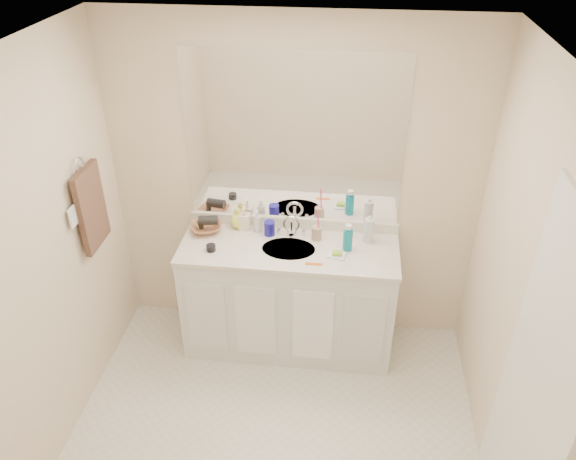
{
  "coord_description": "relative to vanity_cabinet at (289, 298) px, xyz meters",
  "views": [
    {
      "loc": [
        0.38,
        -2.18,
        3.05
      ],
      "look_at": [
        0.0,
        0.97,
        1.05
      ],
      "focal_mm": 35.0,
      "sensor_mm": 36.0,
      "label": 1
    }
  ],
  "objects": [
    {
      "name": "toothbrush",
      "position": [
        0.19,
        0.13,
        0.6
      ],
      "size": [
        0.02,
        0.04,
        0.2
      ],
      "primitive_type": "cylinder",
      "rotation": [
        0.14,
        0.0,
        -0.38
      ],
      "color": "#FF4383",
      "rests_on": "tan_cup"
    },
    {
      "name": "green_soap",
      "position": [
        0.34,
        -0.07,
        0.48
      ],
      "size": [
        0.07,
        0.05,
        0.02
      ],
      "primitive_type": "cube",
      "rotation": [
        0.0,
        0.0,
        0.07
      ],
      "color": "#8BC12F",
      "rests_on": "soap_dish"
    },
    {
      "name": "tan_cup",
      "position": [
        0.18,
        0.13,
        0.5
      ],
      "size": [
        0.09,
        0.09,
        0.1
      ],
      "primitive_type": "cylinder",
      "rotation": [
        0.0,
        0.0,
        -0.27
      ],
      "color": "tan",
      "rests_on": "countertop"
    },
    {
      "name": "faucet",
      "position": [
        0.0,
        0.16,
        0.51
      ],
      "size": [
        0.02,
        0.02,
        0.11
      ],
      "primitive_type": "cylinder",
      "color": "silver",
      "rests_on": "countertop"
    },
    {
      "name": "vanity_cabinet",
      "position": [
        0.0,
        0.0,
        0.0
      ],
      "size": [
        1.5,
        0.55,
        0.85
      ],
      "primitive_type": "cube",
      "color": "silver",
      "rests_on": "floor"
    },
    {
      "name": "wall_left",
      "position": [
        -1.3,
        -1.02,
        0.77
      ],
      "size": [
        0.02,
        2.6,
        2.4
      ],
      "primitive_type": "cube",
      "color": "beige",
      "rests_on": "floor"
    },
    {
      "name": "door",
      "position": [
        1.29,
        -1.32,
        0.57
      ],
      "size": [
        0.02,
        0.82,
        2.0
      ],
      "primitive_type": "cube",
      "color": "white",
      "rests_on": "floor"
    },
    {
      "name": "soap_bottle_yellow",
      "position": [
        -0.4,
        0.22,
        0.53
      ],
      "size": [
        0.15,
        0.15,
        0.15
      ],
      "primitive_type": "imported",
      "rotation": [
        0.0,
        0.0,
        -0.33
      ],
      "color": "#EFEE5D",
      "rests_on": "countertop"
    },
    {
      "name": "wall_right",
      "position": [
        1.3,
        -1.02,
        0.77
      ],
      "size": [
        0.02,
        2.6,
        2.4
      ],
      "primitive_type": "cube",
      "color": "beige",
      "rests_on": "floor"
    },
    {
      "name": "mouthwash_bottle",
      "position": [
        0.4,
        0.02,
        0.53
      ],
      "size": [
        0.07,
        0.07,
        0.15
      ],
      "primitive_type": "cylinder",
      "rotation": [
        0.0,
        0.0,
        0.04
      ],
      "color": "#0C8296",
      "rests_on": "countertop"
    },
    {
      "name": "sink_basin",
      "position": [
        0.0,
        -0.02,
        0.44
      ],
      "size": [
        0.37,
        0.37,
        0.02
      ],
      "primitive_type": "cylinder",
      "color": "beige",
      "rests_on": "countertop"
    },
    {
      "name": "countertop",
      "position": [
        0.0,
        0.0,
        0.44
      ],
      "size": [
        1.52,
        0.57,
        0.03
      ],
      "primitive_type": "cube",
      "color": "silver",
      "rests_on": "vanity_cabinet"
    },
    {
      "name": "blue_mug",
      "position": [
        -0.16,
        0.14,
        0.51
      ],
      "size": [
        0.1,
        0.1,
        0.11
      ],
      "primitive_type": "cylinder",
      "rotation": [
        0.0,
        0.0,
        0.31
      ],
      "color": "#19148F",
      "rests_on": "countertop"
    },
    {
      "name": "orange_comb",
      "position": [
        0.19,
        -0.18,
        0.46
      ],
      "size": [
        0.11,
        0.03,
        0.0
      ],
      "primitive_type": "cube",
      "rotation": [
        0.0,
        0.0,
        0.02
      ],
      "color": "orange",
      "rests_on": "countertop"
    },
    {
      "name": "switch_plate",
      "position": [
        -1.27,
        -0.45,
        0.88
      ],
      "size": [
        0.01,
        0.08,
        0.13
      ],
      "primitive_type": "cube",
      "color": "white",
      "rests_on": "wall_left"
    },
    {
      "name": "hand_towel",
      "position": [
        -1.25,
        -0.25,
        0.82
      ],
      "size": [
        0.04,
        0.32,
        0.55
      ],
      "primitive_type": "cube",
      "color": "#37251D",
      "rests_on": "towel_ring"
    },
    {
      "name": "clear_pump_bottle",
      "position": [
        0.54,
        0.14,
        0.54
      ],
      "size": [
        0.08,
        0.08,
        0.18
      ],
      "primitive_type": "cylinder",
      "rotation": [
        0.0,
        0.0,
        -0.13
      ],
      "color": "silver",
      "rests_on": "countertop"
    },
    {
      "name": "hair_dryer",
      "position": [
        -0.6,
        0.14,
        0.54
      ],
      "size": [
        0.14,
        0.09,
        0.07
      ],
      "primitive_type": "cylinder",
      "rotation": [
        0.0,
        1.57,
        0.16
      ],
      "color": "black",
      "rests_on": "wicker_basket"
    },
    {
      "name": "ceiling",
      "position": [
        0.0,
        -1.02,
        1.97
      ],
      "size": [
        2.6,
        2.6,
        0.02
      ],
      "primitive_type": "cube",
      "color": "white",
      "rests_on": "wall_back"
    },
    {
      "name": "wall_back",
      "position": [
        0.0,
        0.28,
        0.77
      ],
      "size": [
        2.6,
        0.02,
        2.4
      ],
      "primitive_type": "cube",
      "color": "beige",
      "rests_on": "floor"
    },
    {
      "name": "dark_jar",
      "position": [
        -0.52,
        -0.11,
        0.48
      ],
      "size": [
        0.07,
        0.07,
        0.04
      ],
      "primitive_type": "cylinder",
      "rotation": [
        0.0,
        0.0,
        -0.09
      ],
      "color": "black",
      "rests_on": "countertop"
    },
    {
      "name": "soap_dish",
      "position": [
        0.34,
        -0.07,
        0.46
      ],
      "size": [
        0.13,
        0.11,
        0.01
      ],
      "primitive_type": "cube",
      "rotation": [
        0.0,
        0.0,
        -0.18
      ],
      "color": "white",
      "rests_on": "countertop"
    },
    {
      "name": "floor",
      "position": [
        0.0,
        -1.02,
        -0.42
      ],
      "size": [
        2.6,
        2.6,
        0.0
      ],
      "primitive_type": "cube",
      "color": "silver",
      "rests_on": "ground"
    },
    {
      "name": "wicker_basket",
      "position": [
        -0.62,
        0.14,
        0.48
      ],
      "size": [
        0.28,
        0.28,
        0.05
      ],
      "primitive_type": "imported",
      "rotation": [
        0.0,
        0.0,
        0.35
      ],
      "color": "#9E623F",
      "rests_on": "countertop"
    },
    {
      "name": "soap_bottle_white",
      "position": [
        -0.25,
        0.19,
        0.54
      ],
      "size": [
        0.07,
        0.07,
        0.17
      ],
      "primitive_type": "imported",
      "rotation": [
        0.0,
        0.0,
        0.07
      ],
      "color": "silver",
      "rests_on": "countertop"
    },
    {
      "name": "backsplash",
      "position": [
        0.0,
        0.26,
        0.5
      ],
      "size": [
        1.52,
        0.03,
        0.08
      ],
      "primitive_type": "cube",
      "color": "white",
      "rests_on": "countertop"
    },
    {
      "name": "towel_ring",
      "position": [
        -1.27,
        -0.25,
        1.12
      ],
      "size": [
        0.01,
        0.11,
        0.11
      ],
      "primitive_type": "torus",
      "rotation": [
        0.0,
        1.57,
        0.0
      ],
      "color": "silver",
      "rests_on": "wall_left"
    },
    {
      "name": "mirror",
      "position": [
        0.0,
        0.27,
        1.14
      ],
      "size": [
        1.48,
        0.01,
        1.2
      ],
      "primitive_type": "cube",
      "color": "white",
      "rests_on": "wall_back"
    },
    {
      "name": "soap_bottle_cream",
      "position": [
        -0.35,
        0.21,
        0.54
      ],
      "size": [
        0.08,
        0.08,
        0.17
      ],
      "primitive_type": "imported",
      "rotation": [
        0.0,
        0.0,
        -0.01
      ],
      "color": "#FFEBCF",
      "rests_on": "countertop"
    }
  ]
}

